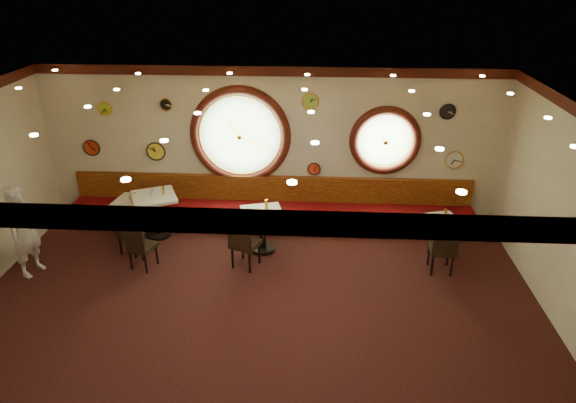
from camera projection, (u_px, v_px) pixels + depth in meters
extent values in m
cube|color=black|center=(256.00, 309.00, 8.05)|extent=(9.00, 6.00, 0.00)
cube|color=#C48737|center=(249.00, 109.00, 6.67)|extent=(9.00, 6.00, 0.02)
cube|color=beige|center=(271.00, 148.00, 10.06)|extent=(9.00, 0.02, 3.20)
cube|color=beige|center=(213.00, 370.00, 4.66)|extent=(9.00, 0.02, 3.20)
cube|color=beige|center=(575.00, 227.00, 7.13)|extent=(0.02, 6.00, 3.20)
cube|color=#3A110A|center=(270.00, 71.00, 9.37)|extent=(9.00, 0.10, 0.18)
cube|color=#3A110A|center=(203.00, 221.00, 4.05)|extent=(9.00, 0.10, 0.18)
cube|color=black|center=(271.00, 222.00, 10.46)|extent=(8.00, 0.55, 0.20)
cube|color=#57070B|center=(271.00, 211.00, 10.35)|extent=(8.00, 0.55, 0.30)
cube|color=#5B0E07|center=(272.00, 189.00, 10.38)|extent=(8.00, 0.10, 0.55)
cylinder|color=#8FBD71|center=(240.00, 135.00, 9.98)|extent=(1.66, 0.02, 1.66)
torus|color=#3A110A|center=(240.00, 136.00, 9.97)|extent=(1.98, 0.18, 1.98)
torus|color=gold|center=(240.00, 136.00, 9.94)|extent=(1.61, 0.03, 1.61)
cylinder|color=#8FBD71|center=(385.00, 141.00, 9.86)|extent=(1.10, 0.02, 1.10)
torus|color=#3A110A|center=(385.00, 141.00, 9.84)|extent=(1.38, 0.18, 1.38)
torus|color=gold|center=(385.00, 141.00, 9.82)|extent=(1.09, 0.03, 1.09)
cylinder|color=red|center=(314.00, 169.00, 10.16)|extent=(0.24, 0.03, 0.24)
cylinder|color=silver|center=(454.00, 160.00, 9.91)|extent=(0.34, 0.03, 0.34)
cylinder|color=yellow|center=(156.00, 151.00, 10.19)|extent=(0.36, 0.03, 0.36)
cylinder|color=black|center=(166.00, 105.00, 9.77)|extent=(0.24, 0.03, 0.24)
cylinder|color=black|center=(447.00, 112.00, 9.51)|extent=(0.28, 0.03, 0.28)
cylinder|color=#9DCA3F|center=(310.00, 102.00, 9.58)|extent=(0.30, 0.03, 0.30)
cylinder|color=#A5C427|center=(105.00, 109.00, 9.87)|extent=(0.26, 0.03, 0.26)
cylinder|color=red|center=(92.00, 148.00, 10.24)|extent=(0.32, 0.03, 0.32)
cylinder|color=black|center=(137.00, 233.00, 10.19)|extent=(0.43, 0.43, 0.06)
cylinder|color=black|center=(135.00, 218.00, 10.04)|extent=(0.12, 0.12, 0.68)
cube|color=white|center=(132.00, 202.00, 9.89)|extent=(0.78, 0.78, 0.05)
cylinder|color=black|center=(158.00, 234.00, 10.16)|extent=(0.50, 0.50, 0.07)
cylinder|color=black|center=(156.00, 216.00, 9.99)|extent=(0.14, 0.14, 0.79)
cube|color=white|center=(154.00, 197.00, 9.81)|extent=(1.05, 1.05, 0.06)
cylinder|color=black|center=(263.00, 248.00, 9.66)|extent=(0.46, 0.46, 0.06)
cylinder|color=black|center=(263.00, 231.00, 9.50)|extent=(0.12, 0.12, 0.73)
cube|color=white|center=(262.00, 213.00, 9.34)|extent=(0.89, 0.89, 0.05)
cylinder|color=black|center=(438.00, 250.00, 9.60)|extent=(0.39, 0.39, 0.05)
cylinder|color=black|center=(440.00, 236.00, 9.46)|extent=(0.11, 0.11, 0.62)
cube|color=white|center=(442.00, 221.00, 9.32)|extent=(0.77, 0.77, 0.04)
cube|color=black|center=(131.00, 233.00, 9.43)|extent=(0.51, 0.51, 0.07)
cube|color=black|center=(123.00, 223.00, 9.15)|extent=(0.40, 0.17, 0.53)
cube|color=black|center=(142.00, 247.00, 8.98)|extent=(0.52, 0.52, 0.07)
cube|color=black|center=(134.00, 236.00, 8.70)|extent=(0.40, 0.18, 0.53)
cube|color=black|center=(246.00, 244.00, 9.00)|extent=(0.58, 0.58, 0.08)
cube|color=black|center=(239.00, 232.00, 8.70)|extent=(0.43, 0.23, 0.58)
cube|color=black|center=(442.00, 249.00, 8.86)|extent=(0.43, 0.43, 0.07)
cube|color=black|center=(446.00, 239.00, 8.56)|extent=(0.42, 0.06, 0.55)
cylinder|color=silver|center=(130.00, 198.00, 9.89)|extent=(0.03, 0.03, 0.09)
cylinder|color=silver|center=(152.00, 191.00, 9.89)|extent=(0.03, 0.03, 0.09)
cylinder|color=silver|center=(260.00, 210.00, 9.31)|extent=(0.03, 0.03, 0.09)
cylinder|color=silver|center=(437.00, 217.00, 9.30)|extent=(0.03, 0.03, 0.09)
cylinder|color=silver|center=(133.00, 200.00, 9.78)|extent=(0.04, 0.04, 0.11)
cylinder|color=silver|center=(150.00, 194.00, 9.73)|extent=(0.04, 0.04, 0.11)
cylinder|color=silver|center=(262.00, 211.00, 9.23)|extent=(0.04, 0.04, 0.11)
cylinder|color=silver|center=(444.00, 218.00, 9.26)|extent=(0.03, 0.03, 0.09)
cylinder|color=gold|center=(135.00, 196.00, 9.91)|extent=(0.05, 0.05, 0.14)
cylinder|color=gold|center=(163.00, 191.00, 9.81)|extent=(0.05, 0.05, 0.16)
cylinder|color=orange|center=(266.00, 204.00, 9.41)|extent=(0.06, 0.06, 0.18)
cylinder|color=gold|center=(445.00, 213.00, 9.35)|extent=(0.05, 0.05, 0.18)
imported|color=silver|center=(24.00, 231.00, 8.64)|extent=(0.54, 0.68, 1.64)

